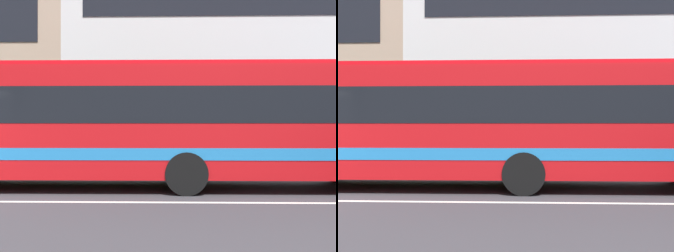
{
  "view_description": "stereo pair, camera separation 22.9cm",
  "coord_description": "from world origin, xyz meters",
  "views": [
    {
      "loc": [
        5.8,
        -8.39,
        1.57
      ],
      "look_at": [
        5.54,
        2.11,
        1.61
      ],
      "focal_mm": 42.96,
      "sensor_mm": 36.0,
      "label": 1
    },
    {
      "loc": [
        6.03,
        -8.38,
        1.57
      ],
      "look_at": [
        5.54,
        2.11,
        1.61
      ],
      "focal_mm": 42.96,
      "sensor_mm": 36.0,
      "label": 2
    }
  ],
  "objects": [
    {
      "name": "apartment_block_right",
      "position": [
        12.91,
        14.41,
        6.77
      ],
      "size": [
        24.65,
        10.22,
        13.54
      ],
      "color": "silver",
      "rests_on": "ground_plane"
    },
    {
      "name": "hedge_row_far",
      "position": [
        1.34,
        5.32,
        0.49
      ],
      "size": [
        12.62,
        1.1,
        0.98
      ],
      "primitive_type": "cube",
      "color": "#31712F",
      "rests_on": "ground_plane"
    },
    {
      "name": "transit_bus",
      "position": [
        5.24,
        2.03,
        1.74
      ],
      "size": [
        12.16,
        2.57,
        3.16
      ],
      "color": "red",
      "rests_on": "ground_plane"
    }
  ]
}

